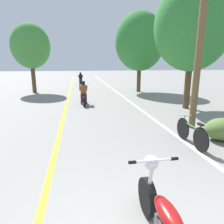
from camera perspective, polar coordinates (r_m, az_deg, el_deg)
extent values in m
cube|color=yellow|center=(14.14, -12.43, 3.89)|extent=(0.14, 48.00, 0.01)
cube|color=white|center=(14.48, 3.14, 4.42)|extent=(0.14, 48.00, 0.01)
cylinder|color=brown|center=(7.87, 24.01, 19.63)|extent=(0.24, 0.24, 6.65)
cylinder|color=#513A23|center=(11.31, 20.88, 8.35)|extent=(0.32, 0.32, 2.94)
ellipsoid|color=#337F38|center=(11.41, 22.12, 21.84)|extent=(3.84, 3.45, 4.41)
cylinder|color=#513A23|center=(17.01, 7.70, 10.39)|extent=(0.32, 0.32, 2.75)
ellipsoid|color=#337F38|center=(17.06, 8.00, 19.26)|extent=(3.99, 3.59, 4.59)
cylinder|color=#513A23|center=(17.63, -21.56, 9.60)|extent=(0.32, 0.32, 2.70)
ellipsoid|color=#42893D|center=(17.65, -22.25, 17.04)|extent=(2.99, 2.69, 3.44)
ellipsoid|color=#5B7A38|center=(7.19, 28.95, -4.34)|extent=(1.10, 0.88, 0.70)
cylinder|color=black|center=(3.52, 10.05, -22.67)|extent=(0.12, 0.60, 0.60)
ellipsoid|color=maroon|center=(2.83, 15.79, -26.25)|extent=(0.24, 0.70, 0.19)
cylinder|color=silver|center=(3.25, 10.89, -18.41)|extent=(0.06, 0.23, 0.74)
cylinder|color=silver|center=(3.00, 11.83, -13.40)|extent=(0.63, 0.04, 0.04)
cylinder|color=black|center=(2.90, 5.81, -14.10)|extent=(0.11, 0.05, 0.05)
cylinder|color=black|center=(3.12, 17.39, -12.62)|extent=(0.11, 0.05, 0.05)
sphere|color=silver|center=(3.11, 11.13, -13.98)|extent=(0.22, 0.22, 0.22)
cylinder|color=black|center=(12.54, -8.17, 4.14)|extent=(0.12, 0.58, 0.58)
cylinder|color=black|center=(11.19, -7.95, 2.97)|extent=(0.12, 0.58, 0.58)
cube|color=maroon|center=(11.83, -8.10, 4.44)|extent=(0.20, 0.88, 0.28)
cylinder|color=silver|center=(12.35, -8.26, 6.98)|extent=(0.50, 0.03, 0.03)
cylinder|color=#282D3D|center=(11.81, -8.69, 3.59)|extent=(0.11, 0.11, 0.61)
cylinder|color=#282D3D|center=(11.81, -7.43, 3.64)|extent=(0.11, 0.11, 0.61)
cube|color=brown|center=(11.75, -8.16, 6.39)|extent=(0.34, 0.27, 0.56)
cylinder|color=brown|center=(11.90, -9.16, 6.71)|extent=(0.08, 0.44, 0.34)
cylinder|color=brown|center=(11.91, -7.23, 6.78)|extent=(0.08, 0.44, 0.34)
sphere|color=black|center=(11.75, -8.23, 8.27)|extent=(0.23, 0.23, 0.23)
cylinder|color=black|center=(23.08, -8.95, 8.63)|extent=(0.12, 0.65, 0.65)
cylinder|color=black|center=(21.71, -8.88, 8.31)|extent=(0.12, 0.65, 0.65)
cube|color=black|center=(22.38, -8.93, 8.94)|extent=(0.20, 0.88, 0.28)
cylinder|color=silver|center=(22.93, -9.01, 10.30)|extent=(0.50, 0.03, 0.03)
cylinder|color=slate|center=(22.35, -9.25, 8.44)|extent=(0.11, 0.11, 0.65)
cylinder|color=slate|center=(22.35, -8.57, 8.47)|extent=(0.11, 0.11, 0.65)
cube|color=black|center=(22.33, -8.97, 9.90)|extent=(0.34, 0.27, 0.50)
cylinder|color=black|center=(22.49, -9.49, 10.03)|extent=(0.08, 0.40, 0.31)
cylinder|color=black|center=(22.49, -8.46, 10.07)|extent=(0.08, 0.40, 0.31)
sphere|color=black|center=(22.35, -9.00, 10.83)|extent=(0.24, 0.24, 0.24)
cylinder|color=black|center=(6.77, 19.57, -4.50)|extent=(0.04, 0.69, 0.69)
cylinder|color=black|center=(6.00, 24.01, -7.26)|extent=(0.04, 0.69, 0.69)
cylinder|color=#2D8C38|center=(6.30, 21.85, -3.73)|extent=(0.04, 0.77, 0.04)
cylinder|color=#2D8C38|center=(5.99, 23.79, -5.15)|extent=(0.03, 0.03, 0.41)
cube|color=black|center=(5.93, 23.99, -3.26)|extent=(0.10, 0.20, 0.05)
cylinder|color=#2D8C38|center=(6.66, 19.93, -2.79)|extent=(0.03, 0.03, 0.45)
cylinder|color=silver|center=(6.60, 20.09, -0.93)|extent=(0.44, 0.03, 0.03)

